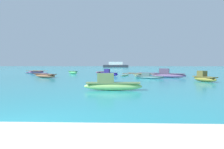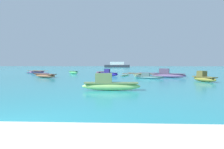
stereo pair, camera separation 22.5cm
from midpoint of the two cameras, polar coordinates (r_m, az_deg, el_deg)
name	(u,v)px [view 1 (the left image)]	position (r m, az deg, el deg)	size (l,w,h in m)	color
moored_boat_0	(109,73)	(23.28, -1.35, 0.37)	(2.52, 1.30, 0.93)	#3023AB
moored_boat_1	(45,75)	(21.73, -21.33, -0.30)	(3.40, 2.43, 0.44)	#A76848
moored_boat_2	(168,74)	(21.29, 17.41, 0.03)	(3.84, 2.14, 1.05)	slate
moored_boat_3	(148,73)	(26.47, 11.39, 0.38)	(2.91, 2.02, 0.34)	#84A4D1
moored_boat_4	(112,84)	(10.42, -0.72, -3.25)	(3.49, 0.49, 1.03)	#B0E078
moored_boat_5	(37,72)	(31.42, -23.57, 0.71)	(4.48, 3.59, 0.49)	#CA83C1
moored_boat_6	(140,75)	(22.37, 8.92, -0.16)	(5.12, 4.42, 0.41)	#AFE4A6
moored_boat_7	(204,78)	(17.75, 27.54, -0.94)	(1.53, 2.43, 0.97)	olive
moored_boat_8	(101,72)	(29.60, -3.75, 0.72)	(1.78, 2.64, 0.31)	#E26492
moored_boat_9	(149,77)	(19.28, 11.63, -0.67)	(3.05, 1.66, 0.62)	#6A9898
moored_boat_10	(73,72)	(28.70, -12.89, 0.72)	(2.03, 1.82, 0.46)	#54B96D
distant_ferry	(116,65)	(81.90, 1.14, 3.07)	(11.75, 2.59, 2.59)	#2D333D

